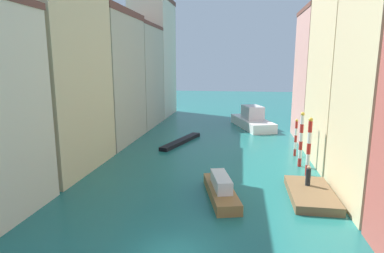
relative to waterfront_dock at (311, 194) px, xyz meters
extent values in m
plane|color=#1E6B66|center=(-8.31, 15.74, -0.30)|extent=(154.00, 154.00, 0.00)
cube|color=beige|center=(-21.64, 3.48, 8.24)|extent=(6.36, 10.53, 17.09)
cube|color=#BCB299|center=(-21.64, 14.61, 7.28)|extent=(6.36, 11.23, 15.16)
cube|color=brown|center=(-21.64, 14.61, 15.24)|extent=(6.49, 11.46, 0.76)
cube|color=#BCB299|center=(-21.64, 25.62, 7.22)|extent=(6.36, 10.41, 15.05)
cube|color=brown|center=(-21.64, 25.62, 15.00)|extent=(6.49, 10.62, 0.50)
cube|color=beige|center=(-21.64, 36.24, 9.97)|extent=(6.36, 10.40, 20.55)
cube|color=brown|center=(-21.64, 36.24, 20.64)|extent=(6.49, 10.61, 0.79)
cube|color=beige|center=(5.02, 9.18, 10.10)|extent=(6.36, 9.96, 20.81)
cube|color=tan|center=(5.02, 18.94, 7.57)|extent=(6.36, 9.03, 15.76)
cube|color=brown|center=(5.02, 18.94, 15.70)|extent=(6.49, 9.21, 0.50)
cube|color=brown|center=(0.00, 0.00, 0.00)|extent=(3.08, 5.96, 0.61)
cylinder|color=black|center=(-0.09, 0.90, 0.95)|extent=(0.36, 0.36, 1.29)
sphere|color=tan|center=(-0.09, 0.90, 1.72)|extent=(0.26, 0.26, 0.26)
cylinder|color=red|center=(0.66, 4.98, 0.18)|extent=(0.34, 0.34, 0.97)
cylinder|color=white|center=(0.66, 4.98, 1.15)|extent=(0.34, 0.34, 0.97)
cylinder|color=red|center=(0.66, 4.98, 2.11)|extent=(0.34, 0.34, 0.97)
cylinder|color=white|center=(0.66, 4.98, 3.08)|extent=(0.34, 0.34, 0.97)
cylinder|color=red|center=(0.66, 4.98, 4.04)|extent=(0.34, 0.34, 0.97)
sphere|color=gold|center=(0.66, 4.98, 4.66)|extent=(0.37, 0.37, 0.37)
cylinder|color=red|center=(0.44, 7.46, 0.11)|extent=(0.33, 0.33, 0.82)
cylinder|color=white|center=(0.44, 7.46, 0.93)|extent=(0.33, 0.33, 0.82)
cylinder|color=red|center=(0.44, 7.46, 1.75)|extent=(0.33, 0.33, 0.82)
cylinder|color=white|center=(0.44, 7.46, 2.58)|extent=(0.33, 0.33, 0.82)
cylinder|color=red|center=(0.44, 7.46, 3.40)|extent=(0.33, 0.33, 0.82)
cylinder|color=white|center=(0.44, 7.46, 4.22)|extent=(0.33, 0.33, 0.82)
sphere|color=gold|center=(0.44, 7.46, 4.76)|extent=(0.36, 0.36, 0.36)
cylinder|color=red|center=(0.56, 11.10, 0.07)|extent=(0.26, 0.26, 0.75)
cylinder|color=white|center=(0.56, 11.10, 0.82)|extent=(0.26, 0.26, 0.75)
cylinder|color=red|center=(0.56, 11.10, 1.56)|extent=(0.26, 0.26, 0.75)
cylinder|color=white|center=(0.56, 11.10, 2.31)|extent=(0.26, 0.26, 0.75)
cylinder|color=red|center=(0.56, 11.10, 3.05)|extent=(0.26, 0.26, 0.75)
sphere|color=gold|center=(0.56, 11.10, 3.53)|extent=(0.28, 0.28, 0.28)
cube|color=white|center=(-3.47, 26.16, 0.37)|extent=(6.74, 11.01, 1.35)
cube|color=silver|center=(-3.47, 26.16, 2.05)|extent=(3.52, 4.30, 2.00)
cube|color=black|center=(-12.43, 14.80, -0.09)|extent=(3.60, 8.87, 0.43)
cube|color=olive|center=(-6.51, -0.91, 0.08)|extent=(3.23, 6.62, 0.76)
cube|color=silver|center=(-6.51, -0.91, 0.92)|extent=(1.85, 3.43, 0.93)
camera|label=1|loc=(-5.24, -23.03, 9.31)|focal=29.95mm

